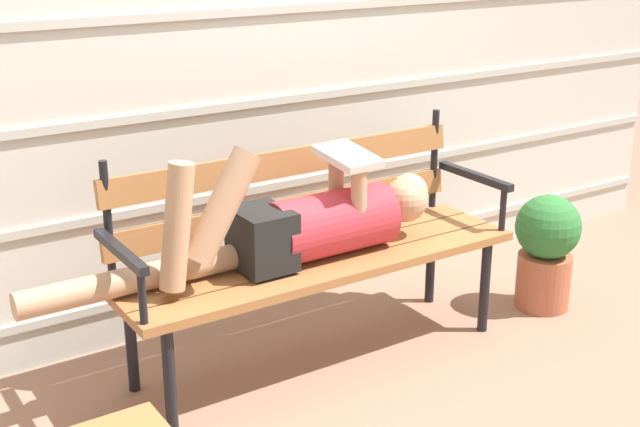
{
  "coord_description": "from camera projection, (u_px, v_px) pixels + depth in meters",
  "views": [
    {
      "loc": [
        -1.74,
        -2.57,
        1.75
      ],
      "look_at": [
        0.0,
        0.1,
        0.64
      ],
      "focal_mm": 47.79,
      "sensor_mm": 36.0,
      "label": 1
    }
  ],
  "objects": [
    {
      "name": "house_siding",
      "position": [
        244.0,
        58.0,
        3.66
      ],
      "size": [
        5.39,
        0.08,
        2.36
      ],
      "color": "beige",
      "rests_on": "ground"
    },
    {
      "name": "park_bench",
      "position": [
        311.0,
        240.0,
        3.47
      ],
      "size": [
        1.7,
        0.49,
        0.93
      ],
      "color": "#9E6638",
      "rests_on": "ground"
    },
    {
      "name": "reclining_person",
      "position": [
        300.0,
        224.0,
        3.33
      ],
      "size": [
        1.72,
        0.27,
        0.53
      ],
      "color": "#B72D38"
    },
    {
      "name": "ground_plane",
      "position": [
        333.0,
        367.0,
        3.5
      ],
      "size": [
        12.0,
        12.0,
        0.0
      ],
      "primitive_type": "plane",
      "color": "#936B56"
    },
    {
      "name": "potted_plant",
      "position": [
        546.0,
        247.0,
        3.96
      ],
      "size": [
        0.3,
        0.3,
        0.55
      ],
      "color": "#AD5B3D",
      "rests_on": "ground"
    }
  ]
}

